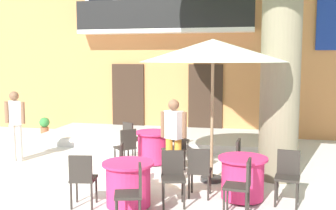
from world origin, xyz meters
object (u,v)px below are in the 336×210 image
(cafe_chair_near_tree_0, at_px, (177,146))
(cafe_chair_middle_0, at_px, (133,191))
(cafe_chair_near_tree_3, at_px, (126,146))
(cafe_table_front, at_px, (243,178))
(cafe_chair_near_tree_2, at_px, (131,137))
(cafe_umbrella, at_px, (213,51))
(ground_planter_left, at_px, (45,126))
(cafe_chair_middle_2, at_px, (127,164))
(pedestrian_near_entrance, at_px, (15,122))
(cafe_chair_front_1, at_px, (242,183))
(cafe_chair_front_3, at_px, (243,160))
(cafe_chair_near_tree_1, at_px, (176,137))
(cafe_chair_middle_1, at_px, (173,174))
(pedestrian_mid_plaza, at_px, (174,135))
(cafe_chair_front_2, at_px, (288,173))
(cafe_chair_front_0, at_px, (199,169))
(cafe_table_middle, at_px, (128,184))
(cafe_chair_middle_3, at_px, (82,177))
(cafe_table_near_tree, at_px, (153,147))

(cafe_chair_near_tree_0, xyz_separation_m, cafe_chair_middle_0, (-0.04, -3.09, 0.00))
(cafe_chair_near_tree_3, bearing_deg, cafe_table_front, -29.09)
(cafe_chair_near_tree_2, distance_m, cafe_chair_middle_0, 4.06)
(cafe_chair_near_tree_2, bearing_deg, cafe_umbrella, -34.01)
(cafe_chair_near_tree_2, bearing_deg, ground_planter_left, 149.73)
(cafe_chair_middle_2, relative_size, pedestrian_near_entrance, 0.54)
(cafe_chair_front_1, distance_m, cafe_chair_front_3, 1.51)
(cafe_chair_near_tree_1, distance_m, cafe_chair_middle_2, 2.74)
(cafe_chair_front_1, relative_size, cafe_chair_front_3, 1.00)
(cafe_chair_middle_1, height_order, pedestrian_mid_plaza, pedestrian_mid_plaza)
(cafe_chair_middle_2, bearing_deg, cafe_chair_near_tree_0, 70.63)
(cafe_chair_middle_0, bearing_deg, cafe_chair_front_2, 31.64)
(cafe_chair_front_1, relative_size, ground_planter_left, 1.49)
(cafe_table_front, bearing_deg, cafe_chair_front_0, -173.82)
(cafe_chair_near_tree_2, xyz_separation_m, cafe_chair_middle_1, (1.66, -2.89, 0.00))
(cafe_table_middle, xyz_separation_m, cafe_chair_middle_3, (-0.73, -0.20, 0.14))
(cafe_chair_middle_2, relative_size, cafe_chair_front_2, 1.00)
(cafe_table_front, distance_m, cafe_chair_front_1, 0.77)
(cafe_chair_front_1, relative_size, cafe_chair_front_2, 1.00)
(cafe_table_near_tree, height_order, cafe_chair_near_tree_3, cafe_chair_near_tree_3)
(cafe_chair_near_tree_0, relative_size, pedestrian_near_entrance, 0.54)
(cafe_chair_front_3, distance_m, ground_planter_left, 7.39)
(cafe_chair_middle_0, distance_m, cafe_chair_middle_2, 1.51)
(cafe_chair_near_tree_3, bearing_deg, pedestrian_mid_plaza, -28.63)
(cafe_chair_middle_3, relative_size, cafe_chair_front_3, 1.00)
(cafe_table_front, bearing_deg, pedestrian_mid_plaza, 150.51)
(pedestrian_mid_plaza, bearing_deg, cafe_chair_near_tree_2, 131.05)
(cafe_chair_middle_3, relative_size, cafe_chair_front_2, 1.00)
(cafe_chair_middle_1, bearing_deg, cafe_table_near_tree, 111.58)
(cafe_chair_near_tree_0, bearing_deg, pedestrian_mid_plaza, -82.81)
(cafe_chair_near_tree_1, relative_size, cafe_umbrella, 0.31)
(ground_planter_left, bearing_deg, cafe_chair_middle_2, -46.69)
(cafe_chair_middle_3, height_order, cafe_table_front, cafe_chair_middle_3)
(cafe_chair_middle_2, bearing_deg, pedestrian_near_entrance, 154.97)
(cafe_table_near_tree, bearing_deg, cafe_chair_front_1, -52.40)
(cafe_chair_front_2, height_order, cafe_umbrella, cafe_umbrella)
(cafe_umbrella, bearing_deg, cafe_table_near_tree, 143.88)
(cafe_chair_middle_0, height_order, cafe_chair_front_3, same)
(cafe_table_front, bearing_deg, cafe_chair_near_tree_0, 132.52)
(cafe_table_front, relative_size, ground_planter_left, 1.41)
(cafe_chair_middle_0, relative_size, pedestrian_mid_plaza, 0.55)
(pedestrian_mid_plaza, bearing_deg, cafe_chair_near_tree_1, 99.61)
(cafe_chair_front_3, distance_m, pedestrian_mid_plaza, 1.45)
(cafe_chair_near_tree_3, height_order, cafe_chair_front_0, same)
(cafe_chair_front_1, height_order, pedestrian_near_entrance, pedestrian_near_entrance)
(cafe_chair_middle_1, distance_m, cafe_table_front, 1.25)
(cafe_chair_near_tree_1, distance_m, cafe_table_middle, 3.43)
(cafe_chair_middle_3, bearing_deg, cafe_chair_front_0, 25.86)
(cafe_chair_middle_2, xyz_separation_m, cafe_chair_middle_3, (-0.47, -0.91, 0.00))
(cafe_chair_near_tree_1, relative_size, cafe_table_front, 1.05)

